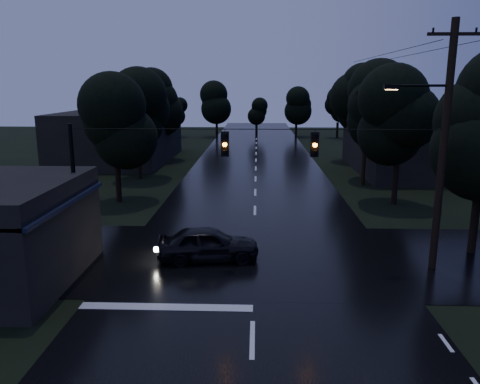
{
  "coord_description": "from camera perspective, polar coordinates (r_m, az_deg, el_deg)",
  "views": [
    {
      "loc": [
        0.09,
        -7.77,
        7.48
      ],
      "look_at": [
        -0.68,
        13.46,
        2.66
      ],
      "focal_mm": 35.0,
      "sensor_mm": 36.0,
      "label": 1
    }
  ],
  "objects": [
    {
      "name": "main_road",
      "position": [
        38.5,
        1.91,
        1.57
      ],
      "size": [
        12.0,
        120.0,
        0.02
      ],
      "primitive_type": "cube",
      "color": "black",
      "rests_on": "ground"
    },
    {
      "name": "cross_street",
      "position": [
        21.13,
        1.72,
        -7.95
      ],
      "size": [
        60.0,
        9.0,
        0.02
      ],
      "primitive_type": "cube",
      "color": "black",
      "rests_on": "ground"
    },
    {
      "name": "building_far_right",
      "position": [
        44.34,
        20.44,
        5.14
      ],
      "size": [
        10.0,
        14.0,
        4.4
      ],
      "primitive_type": "cube",
      "color": "black",
      "rests_on": "ground"
    },
    {
      "name": "building_far_left",
      "position": [
        50.05,
        -14.38,
        6.67
      ],
      "size": [
        10.0,
        16.0,
        5.0
      ],
      "primitive_type": "cube",
      "color": "black",
      "rests_on": "ground"
    },
    {
      "name": "utility_pole_main",
      "position": [
        20.26,
        23.35,
        5.45
      ],
      "size": [
        3.5,
        0.3,
        10.0
      ],
      "color": "black",
      "rests_on": "ground"
    },
    {
      "name": "utility_pole_far",
      "position": [
        36.87,
        15.04,
        6.74
      ],
      "size": [
        2.0,
        0.3,
        7.5
      ],
      "color": "black",
      "rests_on": "ground"
    },
    {
      "name": "anchor_pole_left",
      "position": [
        20.73,
        -19.45,
        -0.44
      ],
      "size": [
        0.18,
        0.18,
        6.0
      ],
      "primitive_type": "cylinder",
      "color": "black",
      "rests_on": "ground"
    },
    {
      "name": "span_signals",
      "position": [
        18.89,
        3.5,
        5.96
      ],
      "size": [
        15.0,
        0.37,
        1.12
      ],
      "color": "black",
      "rests_on": "ground"
    },
    {
      "name": "tree_left_a",
      "position": [
        31.2,
        -15.02,
        8.24
      ],
      "size": [
        3.92,
        3.92,
        8.26
      ],
      "color": "black",
      "rests_on": "ground"
    },
    {
      "name": "tree_left_b",
      "position": [
        39.03,
        -12.48,
        9.75
      ],
      "size": [
        4.2,
        4.2,
        8.85
      ],
      "color": "black",
      "rests_on": "ground"
    },
    {
      "name": "tree_left_c",
      "position": [
        48.88,
        -10.25,
        10.84
      ],
      "size": [
        4.48,
        4.48,
        9.44
      ],
      "color": "black",
      "rests_on": "ground"
    },
    {
      "name": "tree_right_a",
      "position": [
        31.13,
        18.94,
        8.67
      ],
      "size": [
        4.2,
        4.2,
        8.85
      ],
      "color": "black",
      "rests_on": "ground"
    },
    {
      "name": "tree_right_b",
      "position": [
        38.97,
        16.47,
        10.08
      ],
      "size": [
        4.48,
        4.48,
        9.44
      ],
      "color": "black",
      "rests_on": "ground"
    },
    {
      "name": "tree_right_c",
      "position": [
        48.84,
        14.3,
        11.09
      ],
      "size": [
        4.76,
        4.76,
        10.03
      ],
      "color": "black",
      "rests_on": "ground"
    },
    {
      "name": "car",
      "position": [
        20.61,
        -3.88,
        -6.31
      ],
      "size": [
        4.58,
        2.28,
        1.5
      ],
      "primitive_type": "imported",
      "rotation": [
        0.0,
        0.0,
        1.69
      ],
      "color": "black",
      "rests_on": "ground"
    }
  ]
}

